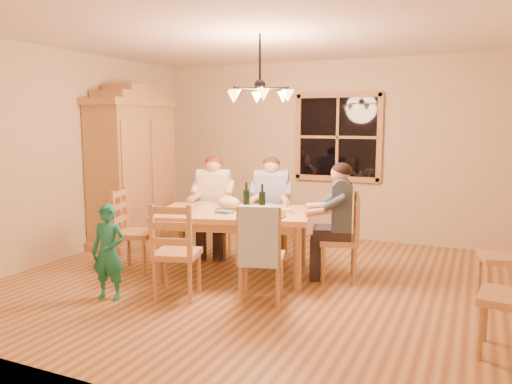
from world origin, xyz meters
The scene contains 31 objects.
floor centered at (0.00, 0.00, 0.00)m, with size 5.50×5.50×0.00m, color brown.
ceiling centered at (0.00, 0.00, 2.70)m, with size 5.50×5.00×0.02m, color white.
wall_back centered at (0.00, 2.50, 1.35)m, with size 5.50×0.02×2.70m, color beige.
wall_left centered at (-2.75, 0.00, 1.35)m, with size 0.02×5.00×2.70m, color beige.
window centered at (0.20, 2.47, 1.55)m, with size 1.30×0.06×1.30m.
chandelier centered at (0.00, 0.00, 2.08)m, with size 0.77×0.68×0.71m.
armoire centered at (-2.42, 0.89, 1.06)m, with size 0.66×1.40×2.30m.
dining_table centered at (-0.37, 0.11, 0.66)m, with size 1.96×1.49×0.76m.
chair_far_left centered at (-1.01, 0.78, 0.30)m, with size 0.54×0.52×0.99m.
chair_far_right centered at (-0.27, 0.99, 0.30)m, with size 0.54×0.52×0.99m.
chair_near_left centered at (-0.57, -0.80, 0.30)m, with size 0.54×0.52×0.99m.
chair_near_right centered at (0.27, -0.56, 0.30)m, with size 0.54×0.52×0.99m.
chair_end_left centered at (-1.53, -0.22, 0.30)m, with size 0.52×0.54×0.99m.
chair_end_right centered at (0.78, 0.44, 0.30)m, with size 0.52×0.54×0.99m.
adult_woman centered at (-1.01, 0.78, 0.84)m, with size 0.48×0.51×0.87m.
adult_plaid_man centered at (-0.27, 0.99, 0.84)m, with size 0.48×0.51×0.87m.
adult_slate_man centered at (0.78, 0.44, 0.84)m, with size 0.51×0.48×0.87m.
towel centered at (0.32, -0.74, 0.70)m, with size 0.38×0.10×0.58m, color #A5C1DF.
wine_bottle_a centered at (-0.26, 0.20, 0.93)m, with size 0.08×0.08×0.33m, color black.
wine_bottle_b centered at (-0.03, 0.13, 0.93)m, with size 0.08×0.08×0.33m, color black.
plate_woman centered at (-0.90, 0.25, 0.77)m, with size 0.26×0.26×0.02m, color white.
plate_plaid centered at (-0.12, 0.48, 0.77)m, with size 0.26×0.26×0.02m, color white.
plate_slate centered at (0.20, 0.25, 0.77)m, with size 0.26×0.26×0.02m, color white.
wine_glass_a centered at (-0.54, 0.28, 0.83)m, with size 0.06×0.06×0.14m, color silver.
wine_glass_b centered at (0.16, 0.38, 0.83)m, with size 0.06×0.06×0.14m, color silver.
cap centered at (0.21, 0.00, 0.82)m, with size 0.20×0.20×0.11m, color #D4B88D.
napkin centered at (-0.40, -0.06, 0.78)m, with size 0.18×0.14×0.03m, color slate.
cloth_bundle centered at (-0.47, 0.17, 0.84)m, with size 0.28×0.22×0.15m, color #C2B08C.
child centered at (-1.16, -1.13, 0.48)m, with size 0.35×0.23×0.97m, color #1A7864.
chair_spare_front centered at (2.45, -0.85, 0.30)m, with size 0.46×0.48×0.99m.
chair_spare_back centered at (2.45, 0.39, 0.30)m, with size 0.50×0.52×0.99m.
Camera 1 is at (2.19, -4.96, 1.78)m, focal length 35.00 mm.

